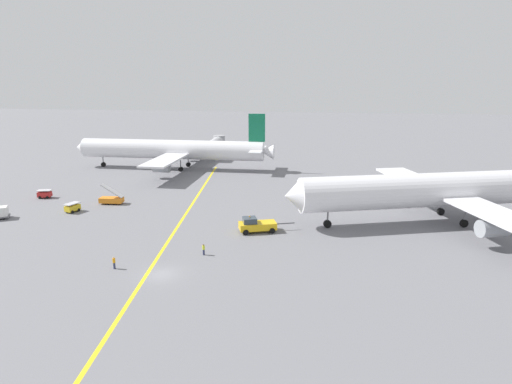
# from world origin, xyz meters

# --- Properties ---
(ground_plane) EXTENTS (600.00, 600.00, 0.00)m
(ground_plane) POSITION_xyz_m (0.00, 0.00, 0.00)
(ground_plane) COLOR slate
(taxiway_stripe) EXTENTS (18.27, 118.75, 0.01)m
(taxiway_stripe) POSITION_xyz_m (-3.36, 10.00, 0.00)
(taxiway_stripe) COLOR yellow
(taxiway_stripe) RESTS_ON ground
(airliner_at_gate_left) EXTENTS (56.79, 44.36, 15.43)m
(airliner_at_gate_left) POSITION_xyz_m (-23.06, 64.82, 5.35)
(airliner_at_gate_left) COLOR silver
(airliner_at_gate_left) RESTS_ON ground
(airliner_being_pushed) EXTENTS (51.98, 44.34, 16.23)m
(airliner_being_pushed) POSITION_xyz_m (38.64, 28.64, 5.63)
(airliner_being_pushed) COLOR silver
(airliner_being_pushed) RESTS_ON ground
(pushback_tug) EXTENTS (9.02, 4.59, 2.77)m
(pushback_tug) POSITION_xyz_m (8.91, 17.84, 1.17)
(pushback_tug) COLOR gold
(pushback_tug) RESTS_ON ground
(gse_baggage_cart_trailing) EXTENTS (2.27, 3.06, 1.71)m
(gse_baggage_cart_trailing) POSITION_xyz_m (-26.76, 22.36, 0.86)
(gse_baggage_cart_trailing) COLOR gold
(gse_baggage_cart_trailing) RESTS_ON ground
(gse_baggage_cart_near_cluster) EXTENTS (3.05, 2.24, 1.71)m
(gse_baggage_cart_near_cluster) POSITION_xyz_m (-38.35, 30.35, 0.86)
(gse_baggage_cart_near_cluster) COLOR red
(gse_baggage_cart_near_cluster) RESTS_ON ground
(gse_stair_truck_yellow) EXTENTS (4.79, 2.45, 4.06)m
(gse_stair_truck_yellow) POSITION_xyz_m (-22.35, 28.79, 1.03)
(gse_stair_truck_yellow) COLOR orange
(gse_stair_truck_yellow) RESTS_ON ground
(ground_crew_wing_walker_right) EXTENTS (0.36, 0.36, 1.69)m
(ground_crew_wing_walker_right) POSITION_xyz_m (-6.64, 0.47, 0.88)
(ground_crew_wing_walker_right) COLOR #2D3351
(ground_crew_wing_walker_right) RESTS_ON ground
(ground_crew_ramp_agent_by_cones) EXTENTS (0.44, 0.40, 1.60)m
(ground_crew_ramp_agent_by_cones) POSITION_xyz_m (3.40, 7.02, 0.83)
(ground_crew_ramp_agent_by_cones) COLOR #2D3351
(ground_crew_ramp_agent_by_cones) RESTS_ON ground
(jet_bridge) EXTENTS (4.41, 17.09, 6.32)m
(jet_bridge) POSITION_xyz_m (-16.82, 85.58, 4.54)
(jet_bridge) COLOR #B7B7BC
(jet_bridge) RESTS_ON ground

